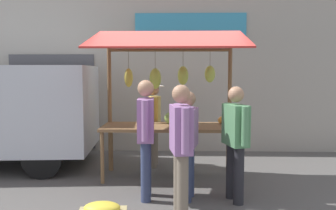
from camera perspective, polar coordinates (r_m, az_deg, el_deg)
ground_plane at (r=6.42m, az=0.09°, el=-10.93°), size 40.00×40.00×0.00m
street_backdrop at (r=8.37m, az=0.22°, el=4.61°), size 9.00×0.30×3.40m
market_stall at (r=6.21m, az=0.28°, el=2.92°), size 2.50×1.46×2.50m
vendor_with_sunhat at (r=6.99m, az=-2.21°, el=-2.06°), size 0.40×0.67×1.55m
shopper_in_grey_tee at (r=5.20m, az=-3.39°, el=-3.89°), size 0.25×0.71×1.66m
shopper_with_shopping_bag at (r=5.16m, az=10.23°, el=-4.68°), size 0.34×0.66×1.58m
shopper_in_striped_shirt at (r=5.18m, az=3.08°, el=-5.12°), size 0.30×0.65×1.51m
shopper_with_ponytail at (r=4.55m, az=1.98°, el=-5.55°), size 0.29×0.69×1.62m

